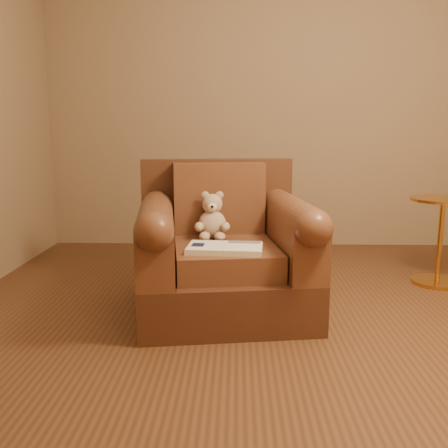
{
  "coord_description": "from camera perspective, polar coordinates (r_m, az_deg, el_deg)",
  "views": [
    {
      "loc": [
        -0.23,
        -2.76,
        1.09
      ],
      "look_at": [
        -0.3,
        0.1,
        0.55
      ],
      "focal_mm": 40.0,
      "sensor_mm": 36.0,
      "label": 1
    }
  ],
  "objects": [
    {
      "name": "floor",
      "position": [
        2.97,
        5.91,
        -10.94
      ],
      "size": [
        4.0,
        4.0,
        0.0
      ],
      "primitive_type": "plane",
      "color": "brown",
      "rests_on": "ground"
    },
    {
      "name": "room",
      "position": [
        2.84,
        6.62,
        23.28
      ],
      "size": [
        4.02,
        4.02,
        2.71
      ],
      "color": "#94785B",
      "rests_on": "ground"
    },
    {
      "name": "armchair",
      "position": [
        3.05,
        -0.07,
        -3.43
      ],
      "size": [
        1.13,
        1.09,
        0.91
      ],
      "rotation": [
        0.0,
        0.0,
        0.14
      ],
      "color": "#492718",
      "rests_on": "floor"
    },
    {
      "name": "teddy_bear",
      "position": [
        3.08,
        -1.34,
        0.41
      ],
      "size": [
        0.22,
        0.24,
        0.3
      ],
      "rotation": [
        0.0,
        0.0,
        0.04
      ],
      "color": "tan",
      "rests_on": "armchair"
    },
    {
      "name": "guidebook",
      "position": [
        2.77,
        0.09,
        -2.78
      ],
      "size": [
        0.43,
        0.28,
        0.03
      ],
      "rotation": [
        0.0,
        0.0,
        -0.07
      ],
      "color": "beige",
      "rests_on": "armchair"
    },
    {
      "name": "side_table",
      "position": [
        3.87,
        23.48,
        -1.49
      ],
      "size": [
        0.45,
        0.45,
        0.62
      ],
      "color": "gold",
      "rests_on": "floor"
    }
  ]
}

